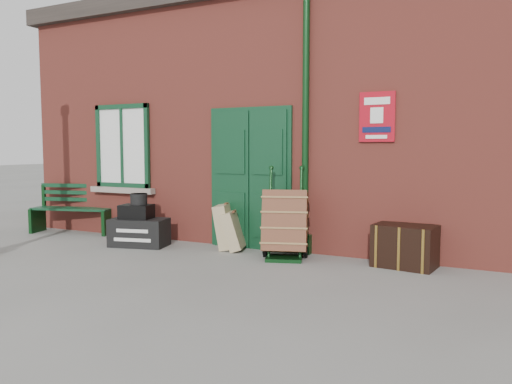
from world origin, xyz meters
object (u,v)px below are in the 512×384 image
Objects in this scene: houdini_trunk at (139,232)px; porter_trolley at (285,224)px; dark_trunk at (405,246)px; bench at (74,207)px.

porter_trolley is (2.51, 0.23, 0.28)m from houdini_trunk.
dark_trunk reaches higher than houdini_trunk.
porter_trolley is (4.48, -0.28, 0.03)m from bench.
houdini_trunk is 2.54m from porter_trolley.
dark_trunk is (4.19, 0.44, 0.06)m from houdini_trunk.
porter_trolley reaches higher than bench.
houdini_trunk is 4.21m from dark_trunk.
porter_trolley is 1.70m from dark_trunk.
houdini_trunk is 0.69× the size of porter_trolley.
bench is 1.78× the size of houdini_trunk.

